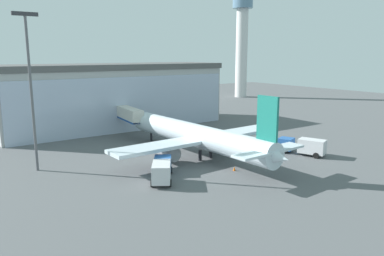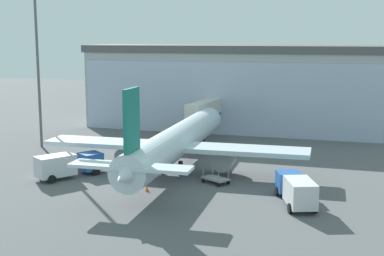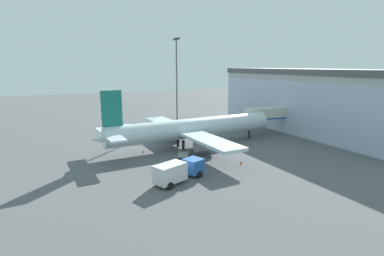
{
  "view_description": "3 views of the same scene",
  "coord_description": "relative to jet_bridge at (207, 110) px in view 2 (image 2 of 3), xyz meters",
  "views": [
    {
      "loc": [
        -32.8,
        -37.6,
        15.74
      ],
      "look_at": [
        -0.85,
        8.07,
        4.74
      ],
      "focal_mm": 35.0,
      "sensor_mm": 36.0,
      "label": 1
    },
    {
      "loc": [
        19.84,
        -47.9,
        15.13
      ],
      "look_at": [
        2.13,
        8.51,
        4.99
      ],
      "focal_mm": 50.0,
      "sensor_mm": 36.0,
      "label": 2
    },
    {
      "loc": [
        47.82,
        -14.55,
        14.46
      ],
      "look_at": [
        -1.32,
        9.44,
        3.02
      ],
      "focal_mm": 28.0,
      "sensor_mm": 36.0,
      "label": 3
    }
  ],
  "objects": [
    {
      "name": "ground",
      "position": [
        1.87,
        -28.61,
        -4.28
      ],
      "size": [
        240.0,
        240.0,
        0.0
      ],
      "primitive_type": "plane",
      "color": "#545659"
    },
    {
      "name": "terminal_building",
      "position": [
        1.87,
        10.38,
        2.59
      ],
      "size": [
        49.0,
        14.91,
        13.74
      ],
      "rotation": [
        0.0,
        0.0,
        0.01
      ],
      "color": "#A9A9A9",
      "rests_on": "ground"
    },
    {
      "name": "jet_bridge",
      "position": [
        0.0,
        0.0,
        0.0
      ],
      "size": [
        3.34,
        11.74,
        5.66
      ],
      "rotation": [
        0.0,
        0.0,
        1.48
      ],
      "color": "beige",
      "rests_on": "ground"
    },
    {
      "name": "apron_light_mast",
      "position": [
        -20.01,
        -13.39,
        8.04
      ],
      "size": [
        3.2,
        0.4,
        21.06
      ],
      "color": "#59595E",
      "rests_on": "ground"
    },
    {
      "name": "airplane",
      "position": [
        2.2,
        -20.37,
        -0.98
      ],
      "size": [
        30.13,
        35.63,
        10.74
      ],
      "rotation": [
        0.0,
        0.0,
        1.62
      ],
      "color": "silver",
      "rests_on": "ground"
    },
    {
      "name": "catering_truck",
      "position": [
        -8.05,
        -26.85,
        -2.81
      ],
      "size": [
        5.82,
        7.32,
        2.65
      ],
      "rotation": [
        0.0,
        0.0,
        0.99
      ],
      "color": "#2659A5",
      "rests_on": "ground"
    },
    {
      "name": "fuel_truck",
      "position": [
        16.72,
        -29.04,
        -2.81
      ],
      "size": [
        4.65,
        7.61,
        2.65
      ],
      "rotation": [
        0.0,
        0.0,
        1.93
      ],
      "color": "#2659A5",
      "rests_on": "ground"
    },
    {
      "name": "baggage_cart",
      "position": [
        7.89,
        -24.27,
        -3.78
      ],
      "size": [
        3.22,
        2.77,
        1.5
      ],
      "rotation": [
        0.0,
        0.0,
        5.77
      ],
      "color": "gray",
      "rests_on": "ground"
    },
    {
      "name": "safety_cone_nose",
      "position": [
        2.14,
        -29.1,
        -4.01
      ],
      "size": [
        0.36,
        0.36,
        0.55
      ],
      "primitive_type": "cone",
      "color": "orange",
      "rests_on": "ground"
    },
    {
      "name": "safety_cone_wingtip",
      "position": [
        14.47,
        -17.78,
        -4.01
      ],
      "size": [
        0.36,
        0.36,
        0.55
      ],
      "primitive_type": "cone",
      "color": "orange",
      "rests_on": "ground"
    }
  ]
}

